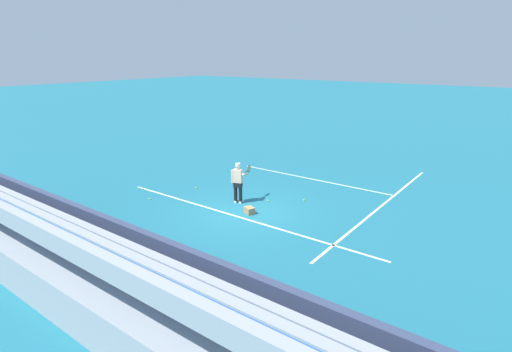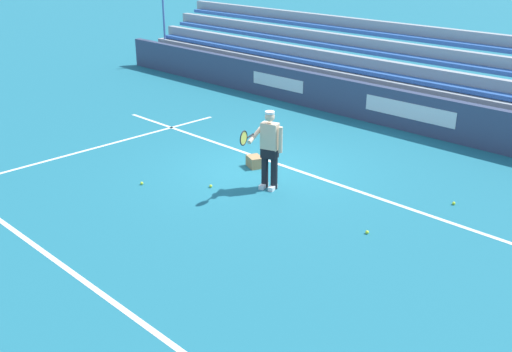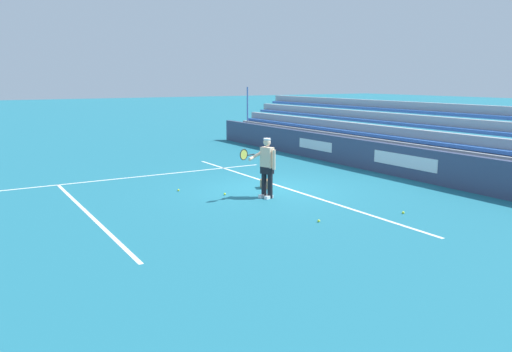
% 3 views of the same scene
% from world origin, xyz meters
% --- Properties ---
extents(ground_plane, '(160.00, 160.00, 0.00)m').
position_xyz_m(ground_plane, '(0.00, 0.00, 0.00)').
color(ground_plane, '#1E6B7F').
extents(court_baseline_white, '(12.00, 0.10, 0.01)m').
position_xyz_m(court_baseline_white, '(0.00, -0.50, 0.00)').
color(court_baseline_white, white).
rests_on(court_baseline_white, ground).
extents(court_sideline_white, '(0.10, 12.00, 0.01)m').
position_xyz_m(court_sideline_white, '(4.11, 4.00, 0.00)').
color(court_sideline_white, white).
rests_on(court_sideline_white, ground).
extents(court_service_line_white, '(8.22, 0.10, 0.01)m').
position_xyz_m(court_service_line_white, '(0.00, 5.50, 0.00)').
color(court_service_line_white, white).
rests_on(court_service_line_white, ground).
extents(back_wall_sponsor_board, '(24.15, 0.25, 1.10)m').
position_xyz_m(back_wall_sponsor_board, '(0.00, -4.99, 0.55)').
color(back_wall_sponsor_board, '#384260').
rests_on(back_wall_sponsor_board, ground).
extents(bleacher_stand, '(22.95, 2.40, 2.95)m').
position_xyz_m(bleacher_stand, '(0.00, -6.82, 0.73)').
color(bleacher_stand, '#9EA3A8').
rests_on(bleacher_stand, ground).
extents(tennis_player, '(0.58, 1.07, 1.71)m').
position_xyz_m(tennis_player, '(-0.87, 0.72, 0.89)').
color(tennis_player, black).
rests_on(tennis_player, ground).
extents(ball_box_cardboard, '(0.48, 0.43, 0.26)m').
position_xyz_m(ball_box_cardboard, '(0.24, 0.03, 0.13)').
color(ball_box_cardboard, '#A87F51').
rests_on(ball_box_cardboard, ground).
extents(tennis_ball_by_box, '(0.07, 0.07, 0.07)m').
position_xyz_m(tennis_ball_by_box, '(0.05, 1.58, 0.03)').
color(tennis_ball_by_box, '#CCE533').
rests_on(tennis_ball_by_box, ground).
extents(tennis_ball_midcourt, '(0.07, 0.07, 0.07)m').
position_xyz_m(tennis_ball_midcourt, '(-4.14, -1.30, 0.03)').
color(tennis_ball_midcourt, '#CCE533').
rests_on(tennis_ball_midcourt, ground).
extents(tennis_ball_far_left, '(0.07, 0.07, 0.07)m').
position_xyz_m(tennis_ball_far_left, '(1.24, 2.54, 0.03)').
color(tennis_ball_far_left, '#CCE533').
rests_on(tennis_ball_far_left, ground).
extents(tennis_ball_far_right, '(0.07, 0.07, 0.07)m').
position_xyz_m(tennis_ball_far_right, '(-3.63, 0.99, 0.03)').
color(tennis_ball_far_right, '#CCE533').
rests_on(tennis_ball_far_right, ground).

